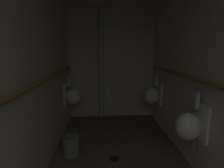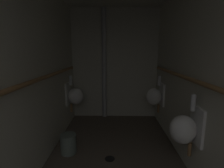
{
  "view_description": "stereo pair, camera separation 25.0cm",
  "coord_description": "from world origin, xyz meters",
  "px_view_note": "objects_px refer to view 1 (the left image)",
  "views": [
    {
      "loc": [
        -0.25,
        0.23,
        1.5
      ],
      "look_at": [
        -0.05,
        3.15,
        0.95
      ],
      "focal_mm": 26.89,
      "sensor_mm": 36.0,
      "label": 1
    },
    {
      "loc": [
        0.0,
        0.23,
        1.5
      ],
      "look_at": [
        -0.05,
        3.15,
        0.95
      ],
      "focal_mm": 26.89,
      "sensor_mm": 36.0,
      "label": 2
    }
  ],
  "objects_px": {
    "urinal_right_mid": "(190,126)",
    "waste_bin": "(71,145)",
    "standpipe_back_wall": "(101,65)",
    "urinal_right_far": "(153,95)",
    "floor_drain": "(114,158)",
    "urinal_left_mid": "(73,96)"
  },
  "relations": [
    {
      "from": "standpipe_back_wall",
      "to": "floor_drain",
      "type": "height_order",
      "value": "standpipe_back_wall"
    },
    {
      "from": "urinal_right_mid",
      "to": "waste_bin",
      "type": "bearing_deg",
      "value": 162.14
    },
    {
      "from": "waste_bin",
      "to": "urinal_right_far",
      "type": "bearing_deg",
      "value": 32.58
    },
    {
      "from": "floor_drain",
      "to": "waste_bin",
      "type": "relative_size",
      "value": 0.48
    },
    {
      "from": "standpipe_back_wall",
      "to": "waste_bin",
      "type": "height_order",
      "value": "standpipe_back_wall"
    },
    {
      "from": "urinal_left_mid",
      "to": "standpipe_back_wall",
      "type": "distance_m",
      "value": 0.93
    },
    {
      "from": "urinal_left_mid",
      "to": "urinal_right_mid",
      "type": "bearing_deg",
      "value": -42.14
    },
    {
      "from": "urinal_left_mid",
      "to": "floor_drain",
      "type": "bearing_deg",
      "value": -56.54
    },
    {
      "from": "urinal_left_mid",
      "to": "standpipe_back_wall",
      "type": "xyz_separation_m",
      "value": [
        0.58,
        0.44,
        0.59
      ]
    },
    {
      "from": "standpipe_back_wall",
      "to": "floor_drain",
      "type": "xyz_separation_m",
      "value": [
        0.17,
        -1.57,
        -1.22
      ]
    },
    {
      "from": "urinal_right_far",
      "to": "floor_drain",
      "type": "xyz_separation_m",
      "value": [
        -0.88,
        -1.11,
        -0.63
      ]
    },
    {
      "from": "urinal_right_mid",
      "to": "standpipe_back_wall",
      "type": "height_order",
      "value": "standpipe_back_wall"
    },
    {
      "from": "urinal_left_mid",
      "to": "urinal_right_far",
      "type": "xyz_separation_m",
      "value": [
        1.62,
        -0.02,
        0.0
      ]
    },
    {
      "from": "floor_drain",
      "to": "urinal_right_mid",
      "type": "bearing_deg",
      "value": -21.2
    },
    {
      "from": "urinal_right_mid",
      "to": "waste_bin",
      "type": "relative_size",
      "value": 2.58
    },
    {
      "from": "urinal_left_mid",
      "to": "floor_drain",
      "type": "distance_m",
      "value": 1.49
    },
    {
      "from": "waste_bin",
      "to": "urinal_left_mid",
      "type": "bearing_deg",
      "value": 96.72
    },
    {
      "from": "urinal_right_mid",
      "to": "floor_drain",
      "type": "xyz_separation_m",
      "value": [
        -0.88,
        0.34,
        -0.63
      ]
    },
    {
      "from": "urinal_right_far",
      "to": "waste_bin",
      "type": "relative_size",
      "value": 2.58
    },
    {
      "from": "urinal_right_mid",
      "to": "standpipe_back_wall",
      "type": "xyz_separation_m",
      "value": [
        -1.05,
        1.91,
        0.59
      ]
    },
    {
      "from": "urinal_right_mid",
      "to": "standpipe_back_wall",
      "type": "bearing_deg",
      "value": 118.74
    },
    {
      "from": "urinal_right_mid",
      "to": "waste_bin",
      "type": "height_order",
      "value": "urinal_right_mid"
    }
  ]
}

